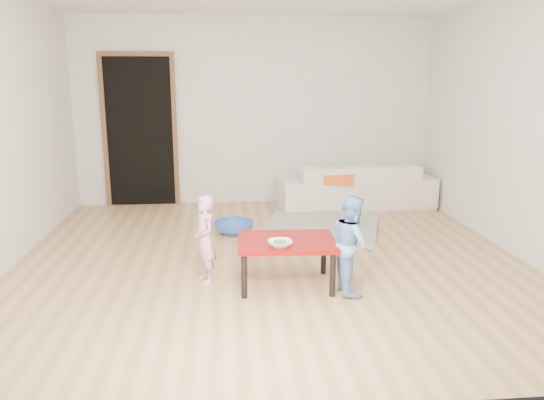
{
  "coord_description": "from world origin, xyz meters",
  "views": [
    {
      "loc": [
        -0.44,
        -5.05,
        1.79
      ],
      "look_at": [
        0.0,
        -0.2,
        0.65
      ],
      "focal_mm": 35.0,
      "sensor_mm": 36.0,
      "label": 1
    }
  ],
  "objects": [
    {
      "name": "back_wall",
      "position": [
        0.0,
        2.5,
        1.3
      ],
      "size": [
        5.0,
        0.02,
        2.6
      ],
      "primitive_type": "cube",
      "color": "silver",
      "rests_on": "floor"
    },
    {
      "name": "sofa",
      "position": [
        1.36,
        2.05,
        0.31
      ],
      "size": [
        2.19,
        0.99,
        0.62
      ],
      "primitive_type": "imported",
      "rotation": [
        0.0,
        0.0,
        3.22
      ],
      "color": "silver",
      "rests_on": "floor"
    },
    {
      "name": "red_table",
      "position": [
        0.08,
        -0.71,
        0.21
      ],
      "size": [
        0.86,
        0.66,
        0.42
      ],
      "primitive_type": null,
      "rotation": [
        0.0,
        0.0,
        -0.04
      ],
      "color": "maroon",
      "rests_on": "floor"
    },
    {
      "name": "blanket",
      "position": [
        0.73,
        1.06,
        0.03
      ],
      "size": [
        1.58,
        1.43,
        0.07
      ],
      "primitive_type": null,
      "rotation": [
        0.0,
        0.0,
        -0.31
      ],
      "color": "#A09F8E",
      "rests_on": "floor"
    },
    {
      "name": "bowl",
      "position": [
        0.0,
        -0.89,
        0.44
      ],
      "size": [
        0.2,
        0.2,
        0.05
      ],
      "primitive_type": "imported",
      "color": "white",
      "rests_on": "red_table"
    },
    {
      "name": "right_wall",
      "position": [
        2.5,
        0.0,
        1.3
      ],
      "size": [
        0.02,
        5.0,
        2.6
      ],
      "primitive_type": "cube",
      "color": "silver",
      "rests_on": "floor"
    },
    {
      "name": "floor",
      "position": [
        0.0,
        0.0,
        0.0
      ],
      "size": [
        5.0,
        5.0,
        0.01
      ],
      "primitive_type": "cube",
      "color": "#A58547",
      "rests_on": "ground"
    },
    {
      "name": "doorway",
      "position": [
        -1.6,
        2.48,
        1.02
      ],
      "size": [
        1.02,
        0.08,
        2.11
      ],
      "primitive_type": null,
      "color": "brown",
      "rests_on": "back_wall"
    },
    {
      "name": "child_pink",
      "position": [
        -0.63,
        -0.57,
        0.39
      ],
      "size": [
        0.29,
        0.34,
        0.79
      ],
      "primitive_type": "imported",
      "rotation": [
        0.0,
        0.0,
        -1.16
      ],
      "color": "#DC6494",
      "rests_on": "floor"
    },
    {
      "name": "cushion",
      "position": [
        1.01,
        1.79,
        0.47
      ],
      "size": [
        0.53,
        0.49,
        0.13
      ],
      "primitive_type": "cube",
      "rotation": [
        0.0,
        0.0,
        -0.13
      ],
      "color": "orange",
      "rests_on": "sofa"
    },
    {
      "name": "child_blue",
      "position": [
        0.61,
        -0.89,
        0.42
      ],
      "size": [
        0.33,
        0.42,
        0.83
      ],
      "primitive_type": "imported",
      "rotation": [
        0.0,
        0.0,
        1.61
      ],
      "color": "#5D92D7",
      "rests_on": "floor"
    },
    {
      "name": "broccoli",
      "position": [
        0.0,
        -0.89,
        0.44
      ],
      "size": [
        0.12,
        0.12,
        0.06
      ],
      "primitive_type": null,
      "color": "#2D5919",
      "rests_on": "red_table"
    },
    {
      "name": "basin",
      "position": [
        -0.35,
        0.91,
        0.07
      ],
      "size": [
        0.46,
        0.46,
        0.14
      ],
      "primitive_type": "imported",
      "color": "#2C5EA9",
      "rests_on": "floor"
    }
  ]
}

